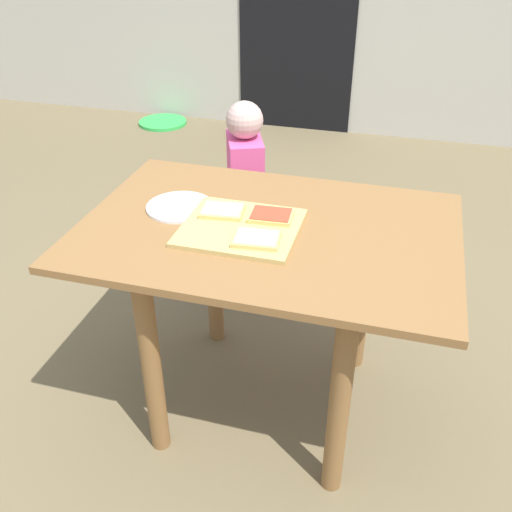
{
  "coord_description": "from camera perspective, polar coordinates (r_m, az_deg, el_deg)",
  "views": [
    {
      "loc": [
        0.38,
        -1.5,
        1.62
      ],
      "look_at": [
        -0.04,
        0.0,
        0.64
      ],
      "focal_mm": 40.05,
      "sensor_mm": 36.0,
      "label": 1
    }
  ],
  "objects": [
    {
      "name": "pizza_slice_far_right",
      "position": [
        1.8,
        1.39,
        4.08
      ],
      "size": [
        0.14,
        0.11,
        0.02
      ],
      "color": "#E1B563",
      "rests_on": "cutting_board"
    },
    {
      "name": "pizza_slice_near_right",
      "position": [
        1.67,
        0.05,
        1.72
      ],
      "size": [
        0.14,
        0.12,
        0.02
      ],
      "color": "#E1B563",
      "rests_on": "cutting_board"
    },
    {
      "name": "garden_hose_coil",
      "position": [
        4.98,
        -9.3,
        13.03
      ],
      "size": [
        0.4,
        0.4,
        0.03
      ],
      "primitive_type": "cylinder",
      "color": "green",
      "rests_on": "ground"
    },
    {
      "name": "dining_table",
      "position": [
        1.85,
        1.15,
        -0.87
      ],
      "size": [
        1.17,
        0.8,
        0.75
      ],
      "color": "brown",
      "rests_on": "ground"
    },
    {
      "name": "plate_white_left",
      "position": [
        1.9,
        -7.62,
        4.88
      ],
      "size": [
        0.22,
        0.22,
        0.01
      ],
      "primitive_type": "cylinder",
      "color": "white",
      "rests_on": "dining_table"
    },
    {
      "name": "ground_plane",
      "position": [
        2.24,
        0.98,
        -14.09
      ],
      "size": [
        16.0,
        16.0,
        0.0
      ],
      "primitive_type": "plane",
      "color": "brown"
    },
    {
      "name": "pizza_slice_far_left",
      "position": [
        1.83,
        -3.38,
        4.54
      ],
      "size": [
        0.15,
        0.12,
        0.02
      ],
      "color": "#E1B563",
      "rests_on": "cutting_board"
    },
    {
      "name": "cutting_board",
      "position": [
        1.76,
        -1.54,
        2.85
      ],
      "size": [
        0.35,
        0.32,
        0.01
      ],
      "primitive_type": "cube",
      "color": "tan",
      "rests_on": "dining_table"
    },
    {
      "name": "child_left",
      "position": [
        2.52,
        -1.07,
        6.41
      ],
      "size": [
        0.22,
        0.28,
        0.92
      ],
      "color": "#432367",
      "rests_on": "ground"
    }
  ]
}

